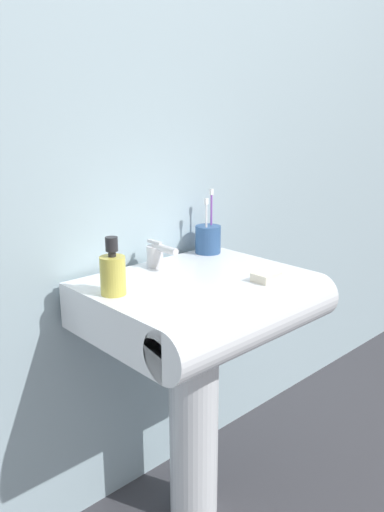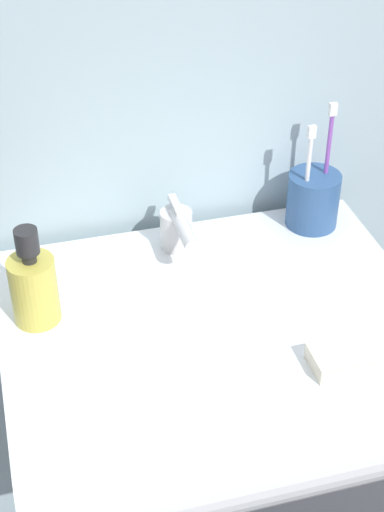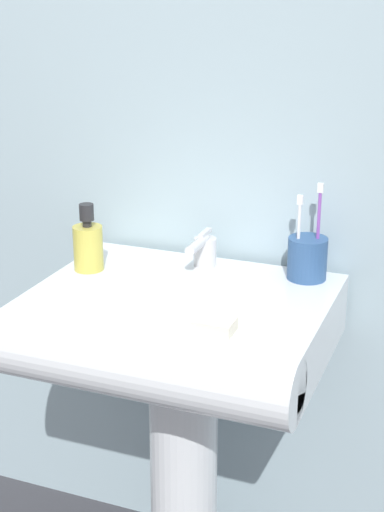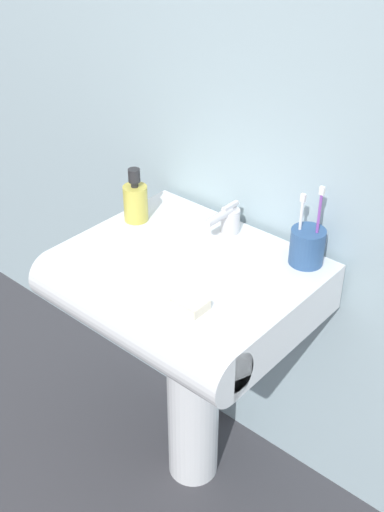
% 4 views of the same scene
% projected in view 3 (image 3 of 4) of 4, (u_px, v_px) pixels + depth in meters
% --- Properties ---
extents(wall_back, '(5.00, 0.05, 2.40)m').
position_uv_depth(wall_back, '(227.00, 78.00, 1.72)').
color(wall_back, '#9EB7C1').
rests_on(wall_back, ground).
extents(sink_pedestal, '(0.15, 0.15, 0.66)m').
position_uv_depth(sink_pedestal, '(184.00, 478.00, 1.79)').
color(sink_pedestal, white).
rests_on(sink_pedestal, ground).
extents(sink_basin, '(0.61, 0.51, 0.13)m').
position_uv_depth(sink_basin, '(174.00, 329.00, 1.61)').
color(sink_basin, white).
rests_on(sink_basin, sink_pedestal).
extents(faucet, '(0.05, 0.12, 0.08)m').
position_uv_depth(faucet, '(204.00, 250.00, 1.75)').
color(faucet, silver).
rests_on(faucet, sink_basin).
extents(toothbrush_cup, '(0.09, 0.09, 0.21)m').
position_uv_depth(toothbrush_cup, '(307.00, 257.00, 1.68)').
color(toothbrush_cup, '#2D5184').
rests_on(toothbrush_cup, sink_basin).
extents(soap_bottle, '(0.07, 0.07, 0.15)m').
position_uv_depth(soap_bottle, '(88.00, 245.00, 1.73)').
color(soap_bottle, gold).
rests_on(soap_bottle, sink_basin).
extents(bar_soap, '(0.07, 0.06, 0.02)m').
position_uv_depth(bar_soap, '(215.00, 325.00, 1.44)').
color(bar_soap, silver).
rests_on(bar_soap, sink_basin).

